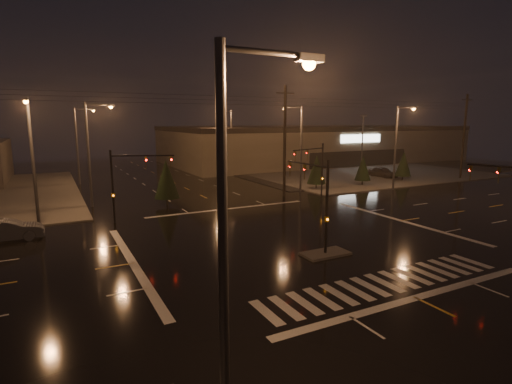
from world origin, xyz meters
The scene contains 26 objects.
ground centered at (0.00, 0.00, 0.00)m, with size 140.00×140.00×0.00m, color black.
sidewalk_ne centered at (30.00, 30.00, 0.06)m, with size 36.00×36.00×0.12m, color #4B4843.
median_island centered at (0.00, -4.00, 0.07)m, with size 3.00×1.60×0.15m, color #4B4843.
crosswalk centered at (0.00, -9.00, 0.01)m, with size 15.00×2.60×0.01m, color beige.
stop_bar_near centered at (0.00, -11.00, 0.01)m, with size 16.00×0.50×0.01m, color beige.
stop_bar_far centered at (0.00, 11.00, 0.01)m, with size 16.00×0.50×0.01m, color beige.
parking_lot centered at (35.00, 28.00, 0.04)m, with size 50.00×24.00×0.08m, color black.
retail_building centered at (35.00, 45.99, 3.84)m, with size 60.20×28.30×7.20m.
signal_mast_median centered at (0.00, -3.07, 3.75)m, with size 0.25×4.59×6.00m.
signal_mast_ne centered at (9.50, 10.14, 3.79)m, with size 4.84×1.86×6.00m.
signal_mast_nw centered at (-9.50, 10.14, 3.79)m, with size 4.84×1.86×6.00m.
streetlight_0 centered at (-11.18, -15.00, 5.80)m, with size 2.77×0.32×10.00m.
streetlight_1 centered at (-11.18, 18.00, 5.80)m, with size 2.77×0.32×10.00m.
streetlight_2 centered at (-11.18, 34.00, 5.80)m, with size 2.77×0.32×10.00m.
streetlight_3 centered at (11.18, 16.00, 5.80)m, with size 2.77×0.32×10.00m.
streetlight_4 centered at (11.18, 36.00, 5.80)m, with size 2.77×0.32×10.00m.
streetlight_5 centered at (-16.00, 11.18, 5.80)m, with size 0.32×2.77×10.00m.
streetlight_6 centered at (22.00, 11.18, 5.80)m, with size 0.32×2.77×10.00m.
utility_pole_1 centered at (8.00, 14.00, 6.13)m, with size 2.20×0.32×12.00m.
utility_pole_2 centered at (38.00, 14.00, 6.13)m, with size 2.20×0.32×12.00m.
conifer_0 centered at (14.04, 16.30, 2.47)m, with size 2.27×2.27×4.25m.
conifer_1 centered at (21.02, 15.82, 2.30)m, with size 2.05×2.05×3.90m.
conifer_2 centered at (28.92, 16.39, 2.42)m, with size 2.20×2.20×4.14m.
conifer_3 centered at (-4.72, 15.58, 2.63)m, with size 2.47×2.47×4.56m.
car_parked centered at (28.84, 20.08, 0.80)m, with size 1.89×4.69×1.60m, color black.
car_crossing centered at (-17.94, 8.59, 0.77)m, with size 1.64×4.70×1.55m, color #575C5F.
Camera 1 is at (-14.92, -23.22, 8.27)m, focal length 28.00 mm.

